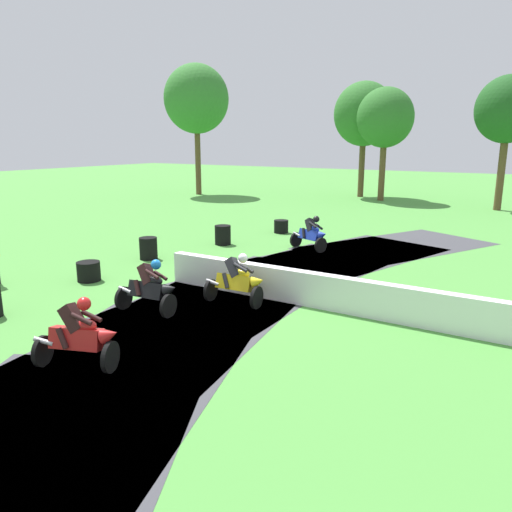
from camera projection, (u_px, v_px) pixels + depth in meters
name	position (u px, v px, depth m)	size (l,w,h in m)	color
ground_plane	(240.00, 292.00, 13.99)	(120.00, 120.00, 0.00)	#4C933D
track_asphalt	(267.00, 297.00, 13.54)	(8.04, 26.17, 0.01)	#3D3D42
safety_barrier	(430.00, 309.00, 11.23)	(0.30, 15.04, 0.90)	white
motorcycle_lead_blue	(312.00, 234.00, 19.34)	(1.74, 1.21, 1.43)	black
motorcycle_chase_yellow	(238.00, 280.00, 12.89)	(1.68, 0.89, 1.43)	black
motorcycle_trailing_black	(150.00, 288.00, 12.25)	(1.68, 0.93, 1.42)	black
motorcycle_fourth_red	(80.00, 335.00, 9.22)	(1.67, 1.18, 1.43)	black
tire_stack_near	(281.00, 226.00, 22.93)	(0.67, 0.67, 0.60)	black
tire_stack_mid_a	(223.00, 235.00, 20.34)	(0.66, 0.66, 0.80)	black
tire_stack_mid_b	(148.00, 248.00, 17.83)	(0.64, 0.64, 0.80)	black
tire_stack_far	(89.00, 271.00, 15.08)	(0.70, 0.70, 0.60)	black
tree_far_left	(385.00, 118.00, 34.16)	(3.94, 3.94, 7.85)	brown
tree_far_right	(364.00, 114.00, 36.38)	(4.48, 4.48, 8.49)	brown
tree_mid_rise	(196.00, 99.00, 37.80)	(5.00, 5.00, 9.98)	brown
tree_behind_barrier	(508.00, 110.00, 29.15)	(3.79, 3.79, 8.03)	brown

